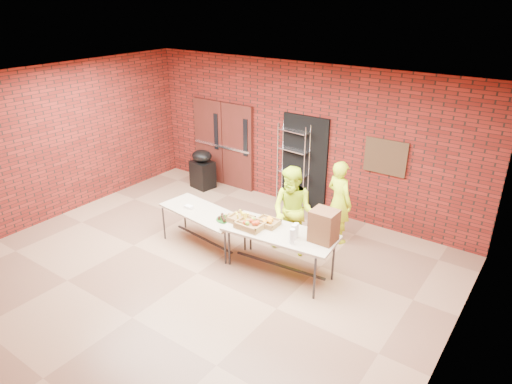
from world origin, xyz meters
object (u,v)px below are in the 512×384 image
at_px(covered_grill, 202,169).
at_px(volunteer_man, 293,212).
at_px(table_left, 203,214).
at_px(table_right, 280,235).
at_px(wire_rack, 293,166).
at_px(volunteer_woman, 339,202).
at_px(coffee_dispenser, 324,226).

relative_size(covered_grill, volunteer_man, 0.57).
bearing_deg(table_left, table_right, 8.65).
height_order(wire_rack, volunteer_man, wire_rack).
bearing_deg(volunteer_woman, wire_rack, -7.12).
bearing_deg(wire_rack, volunteer_man, -52.44).
bearing_deg(table_left, volunteer_woman, 46.57).
bearing_deg(covered_grill, volunteer_woman, 2.76).
xyz_separation_m(covered_grill, volunteer_woman, (3.90, -0.46, 0.34)).
xyz_separation_m(table_left, volunteer_man, (1.53, 0.73, 0.19)).
bearing_deg(volunteer_man, table_right, -78.65).
xyz_separation_m(wire_rack, volunteer_man, (1.07, -1.76, -0.12)).
height_order(wire_rack, table_left, wire_rack).
bearing_deg(volunteer_woman, table_left, 60.90).
bearing_deg(volunteer_woman, coffee_dispenser, 127.51).
xyz_separation_m(table_left, volunteer_woman, (2.00, 1.66, 0.17)).
bearing_deg(volunteer_man, coffee_dispenser, -32.98).
xyz_separation_m(table_right, coffee_dispenser, (0.72, 0.16, 0.33)).
bearing_deg(covered_grill, table_right, -20.37).
relative_size(table_left, coffee_dispenser, 3.38).
distance_m(wire_rack, table_left, 2.55).
xyz_separation_m(covered_grill, volunteer_man, (3.44, -1.38, 0.36)).
bearing_deg(wire_rack, table_right, -56.82).
bearing_deg(coffee_dispenser, table_right, -167.26).
bearing_deg(volunteer_man, volunteer_woman, 60.51).
distance_m(wire_rack, table_right, 2.75).
relative_size(wire_rack, coffee_dispenser, 3.59).
relative_size(covered_grill, volunteer_woman, 0.59).
height_order(coffee_dispenser, covered_grill, coffee_dispenser).
distance_m(coffee_dispenser, volunteer_woman, 1.53).
height_order(coffee_dispenser, volunteer_woman, volunteer_woman).
bearing_deg(wire_rack, coffee_dispenser, -43.06).
relative_size(table_right, volunteer_man, 1.18).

